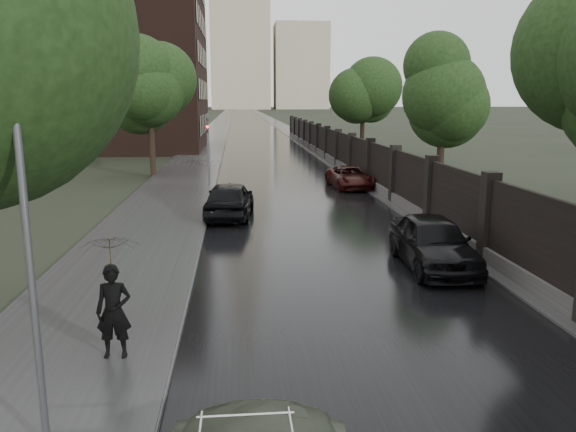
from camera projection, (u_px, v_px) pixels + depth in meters
The scene contains 15 objects.
road at pixel (244, 114), 191.93m from camera, with size 8.00×420.00×0.02m, color black.
sidewalk_left at pixel (227, 114), 191.39m from camera, with size 4.00×420.00×0.16m, color #2D2D2D.
verge_right at pixel (260, 114), 192.42m from camera, with size 3.00×420.00×0.08m, color #2D2D2D.
fence_right at pixel (346, 156), 38.07m from camera, with size 0.45×75.72×2.70m.
tree_left_far at pixel (149, 92), 34.13m from camera, with size 4.25×4.25×7.39m.
tree_right_b at pixel (444, 96), 27.77m from camera, with size 4.08×4.08×7.01m.
tree_right_c at pixel (363, 97), 45.32m from camera, with size 4.08×4.08×7.01m.
lamp_post at pixel (30, 267), 7.09m from camera, with size 0.25×0.12×5.11m.
traffic_light at pixel (208, 145), 30.16m from camera, with size 0.16×0.32×4.00m.
brick_building at pixel (75, 44), 53.73m from camera, with size 24.00×18.00×20.00m, color black.
stalinist_tower at pixel (240, 34), 291.42m from camera, with size 92.00×30.00×159.00m.
hatchback_left at pixel (230, 199), 22.92m from camera, with size 1.80×4.48×1.53m, color black.
car_right_near at pixel (433, 242), 16.06m from camera, with size 1.80×4.47×1.52m, color black.
car_right_far at pixel (350, 177), 30.77m from camera, with size 1.97×4.27×1.19m, color black.
pedestrian_umbrella at pixel (110, 261), 9.88m from camera, with size 1.01×1.03×2.71m.
Camera 1 is at (-2.77, -5.58, 4.75)m, focal length 35.00 mm.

